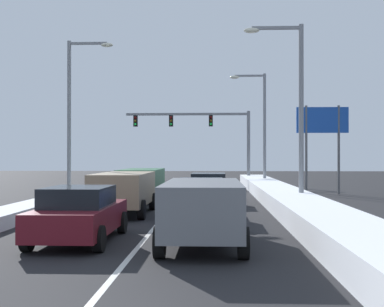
# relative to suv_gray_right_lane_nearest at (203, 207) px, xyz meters

# --- Properties ---
(ground_plane) EXTENTS (120.00, 120.00, 0.00)m
(ground_plane) POSITION_rel_suv_gray_right_lane_nearest_xyz_m (-1.66, 7.66, -1.02)
(ground_plane) COLOR black
(lane_stripe_between_right_lane_and_center_lane) EXTENTS (0.14, 40.88, 0.01)m
(lane_stripe_between_right_lane_and_center_lane) POSITION_rel_suv_gray_right_lane_nearest_xyz_m (-1.66, 11.38, -1.01)
(lane_stripe_between_right_lane_and_center_lane) COLOR silver
(lane_stripe_between_right_lane_and_center_lane) RESTS_ON ground
(snow_bank_right_shoulder) EXTENTS (2.05, 40.88, 0.72)m
(snow_bank_right_shoulder) POSITION_rel_suv_gray_right_lane_nearest_xyz_m (3.64, 11.38, -0.65)
(snow_bank_right_shoulder) COLOR white
(snow_bank_right_shoulder) RESTS_ON ground
(snow_bank_left_shoulder) EXTENTS (1.42, 40.88, 0.48)m
(snow_bank_left_shoulder) POSITION_rel_suv_gray_right_lane_nearest_xyz_m (-6.96, 11.38, -0.78)
(snow_bank_left_shoulder) COLOR white
(snow_bank_left_shoulder) RESTS_ON ground
(suv_gray_right_lane_nearest) EXTENTS (2.16, 4.90, 1.67)m
(suv_gray_right_lane_nearest) POSITION_rel_suv_gray_right_lane_nearest_xyz_m (0.00, 0.00, 0.00)
(suv_gray_right_lane_nearest) COLOR slate
(suv_gray_right_lane_nearest) RESTS_ON ground
(sedan_navy_right_lane_second) EXTENTS (2.00, 4.50, 1.51)m
(sedan_navy_right_lane_second) POSITION_rel_suv_gray_right_lane_nearest_xyz_m (-0.20, 5.70, -0.25)
(sedan_navy_right_lane_second) COLOR navy
(sedan_navy_right_lane_second) RESTS_ON ground
(sedan_charcoal_right_lane_third) EXTENTS (2.00, 4.50, 1.51)m
(sedan_charcoal_right_lane_third) POSITION_rel_suv_gray_right_lane_nearest_xyz_m (0.02, 11.88, -0.25)
(sedan_charcoal_right_lane_third) COLOR #38383D
(sedan_charcoal_right_lane_third) RESTS_ON ground
(sedan_maroon_center_lane_nearest) EXTENTS (2.00, 4.50, 1.51)m
(sedan_maroon_center_lane_nearest) POSITION_rel_suv_gray_right_lane_nearest_xyz_m (-3.39, 0.51, -0.25)
(sedan_maroon_center_lane_nearest) COLOR maroon
(sedan_maroon_center_lane_nearest) RESTS_ON ground
(suv_tan_center_lane_second) EXTENTS (2.16, 4.90, 1.67)m
(suv_tan_center_lane_second) POSITION_rel_suv_gray_right_lane_nearest_xyz_m (-3.33, 7.05, 0.00)
(suv_tan_center_lane_second) COLOR #937F60
(suv_tan_center_lane_second) RESTS_ON ground
(suv_green_center_lane_third) EXTENTS (2.16, 4.90, 1.67)m
(suv_green_center_lane_third) POSITION_rel_suv_gray_right_lane_nearest_xyz_m (-3.48, 13.09, 0.00)
(suv_green_center_lane_third) COLOR #1E5633
(suv_green_center_lane_third) RESTS_ON ground
(traffic_light_gantry) EXTENTS (10.60, 0.47, 6.20)m
(traffic_light_gantry) POSITION_rel_suv_gray_right_lane_nearest_xyz_m (-0.48, 29.95, 3.71)
(traffic_light_gantry) COLOR slate
(traffic_light_gantry) RESTS_ON ground
(street_lamp_right_near) EXTENTS (2.66, 0.36, 8.23)m
(street_lamp_right_near) POSITION_rel_suv_gray_right_lane_nearest_xyz_m (3.82, 9.52, 3.91)
(street_lamp_right_near) COLOR gray
(street_lamp_right_near) RESTS_ON ground
(street_lamp_right_mid) EXTENTS (2.66, 0.36, 8.46)m
(street_lamp_right_mid) POSITION_rel_suv_gray_right_lane_nearest_xyz_m (3.69, 24.39, 4.03)
(street_lamp_right_mid) COLOR gray
(street_lamp_right_mid) RESTS_ON ground
(street_lamp_left_mid) EXTENTS (2.66, 0.36, 9.00)m
(street_lamp_left_mid) POSITION_rel_suv_gray_right_lane_nearest_xyz_m (-7.71, 15.59, 4.31)
(street_lamp_left_mid) COLOR gray
(street_lamp_left_mid) RESTS_ON ground
(roadside_sign_right) EXTENTS (3.20, 0.16, 5.50)m
(roadside_sign_right) POSITION_rel_suv_gray_right_lane_nearest_xyz_m (7.03, 18.52, 3.00)
(roadside_sign_right) COLOR #59595B
(roadside_sign_right) RESTS_ON ground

